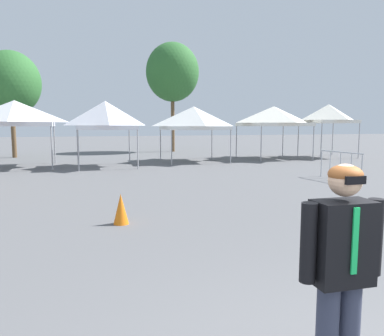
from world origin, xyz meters
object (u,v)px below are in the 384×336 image
Objects in this scene: canopy_tent_right_of_center at (274,116)px; canopy_tent_far_left at (194,118)px; person_foreground at (341,268)px; canopy_tent_center at (105,115)px; canopy_tent_left_of_center at (328,114)px; canopy_tent_behind_right at (15,113)px; crowd_barrier_near_person at (340,160)px; tree_behind_tents_left at (11,83)px; traffic_cone_lot_center at (121,209)px; tree_behind_tents_right at (172,72)px.

canopy_tent_far_left is at bearing -177.76° from canopy_tent_right_of_center.
canopy_tent_far_left reaches higher than person_foreground.
canopy_tent_center is at bearing -171.08° from canopy_tent_right_of_center.
canopy_tent_behind_right is at bearing -178.39° from canopy_tent_left_of_center.
canopy_tent_left_of_center is 1.61× the size of crowd_barrier_near_person.
canopy_tent_behind_right is 14.76m from crowd_barrier_near_person.
canopy_tent_right_of_center is (10.15, 1.59, 0.07)m from canopy_tent_center.
person_foreground is at bearing -129.33° from crowd_barrier_near_person.
person_foreground reaches higher than crowd_barrier_near_person.
person_foreground is (4.62, -17.34, -1.59)m from canopy_tent_behind_right.
tree_behind_tents_left is at bearing 163.58° from canopy_tent_left_of_center.
tree_behind_tents_left is (-19.25, 5.67, 1.89)m from canopy_tent_left_of_center.
traffic_cone_lot_center is (-10.66, -12.49, -2.28)m from canopy_tent_right_of_center.
canopy_tent_right_of_center is at bearing 76.44° from crowd_barrier_near_person.
tree_behind_tents_right is at bearing 118.97° from canopy_tent_right_of_center.
person_foreground is 0.85× the size of crowd_barrier_near_person.
person_foreground is 5.59m from traffic_cone_lot_center.
canopy_tent_far_left is 0.53× the size of tree_behind_tents_left.
canopy_tent_behind_right is 0.43× the size of tree_behind_tents_right.
tree_behind_tents_left is 10.48× the size of traffic_cone_lot_center.
person_foreground is (-13.58, -17.85, -1.75)m from canopy_tent_left_of_center.
crowd_barrier_near_person is (2.27, -16.53, -5.34)m from tree_behind_tents_right.
person_foreground is at bearing -76.44° from tree_behind_tents_left.
tree_behind_tents_right is at bearing 58.51° from canopy_tent_center.
canopy_tent_left_of_center is at bearing 1.61° from canopy_tent_behind_right.
canopy_tent_left_of_center is 11.93m from tree_behind_tents_right.
tree_behind_tents_right reaches higher than canopy_tent_right_of_center.
canopy_tent_left_of_center is at bearing 55.12° from crowd_barrier_near_person.
crowd_barrier_near_person is (12.23, -8.05, -1.87)m from canopy_tent_behind_right.
canopy_tent_right_of_center is (5.19, 0.20, 0.15)m from canopy_tent_far_left.
crowd_barrier_near_person is at bearing -103.56° from canopy_tent_right_of_center.
canopy_tent_far_left is 11.91m from tree_behind_tents_left.
canopy_tent_center is at bearing -121.49° from tree_behind_tents_right.
canopy_tent_center is 11.13m from traffic_cone_lot_center.
canopy_tent_center reaches higher than person_foreground.
canopy_tent_left_of_center is at bearing -44.08° from tree_behind_tents_right.
canopy_tent_center is 9.12m from tree_behind_tents_left.
canopy_tent_right_of_center is at bearing 178.47° from canopy_tent_left_of_center.
canopy_tent_left_of_center is (9.07, 0.10, 0.33)m from canopy_tent_far_left.
canopy_tent_behind_right is 0.53× the size of tree_behind_tents_left.
tree_behind_tents_left is at bearing 99.65° from canopy_tent_behind_right.
canopy_tent_left_of_center is at bearing -1.53° from canopy_tent_right_of_center.
canopy_tent_behind_right reaches higher than canopy_tent_far_left.
tree_behind_tents_left is 3.19× the size of crowd_barrier_near_person.
person_foreground is 0.27× the size of tree_behind_tents_left.
tree_behind_tents_right is (5.80, 9.46, 3.57)m from canopy_tent_center.
canopy_tent_far_left is at bearing -179.37° from canopy_tent_left_of_center.
canopy_tent_right_of_center reaches higher than crowd_barrier_near_person.
canopy_tent_left_of_center is 20.16m from tree_behind_tents_left.
canopy_tent_far_left is 9.08m from canopy_tent_left_of_center.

